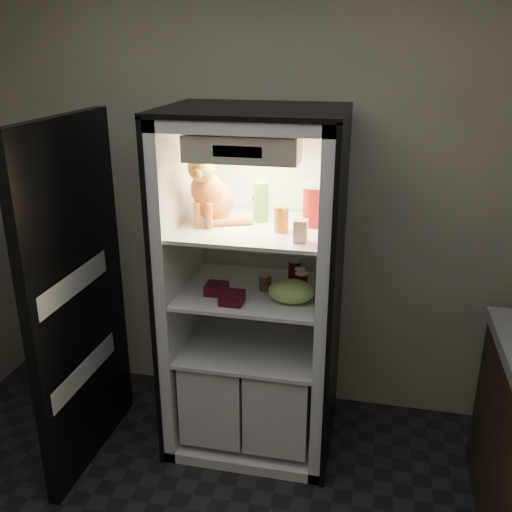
{
  "coord_description": "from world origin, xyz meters",
  "views": [
    {
      "loc": [
        0.6,
        -1.37,
        2.16
      ],
      "look_at": [
        0.02,
        1.32,
        1.13
      ],
      "focal_mm": 40.0,
      "sensor_mm": 36.0,
      "label": 1
    }
  ],
  "objects_px": {
    "mayo_tub": "(260,208)",
    "cream_carton": "(301,231)",
    "grape_bag": "(291,291)",
    "salsa_jar": "(281,219)",
    "berry_box_left": "(216,289)",
    "condiment_jar": "(265,282)",
    "soda_can_a": "(294,271)",
    "berry_box_right": "(232,298)",
    "tabby_cat": "(211,193)",
    "soda_can_b": "(300,279)",
    "parmesan_shaker": "(261,202)",
    "pepper_jar": "(315,205)",
    "refrigerator": "(255,309)",
    "soda_can_c": "(301,284)"
  },
  "relations": [
    {
      "from": "refrigerator",
      "to": "berry_box_right",
      "type": "height_order",
      "value": "refrigerator"
    },
    {
      "from": "parmesan_shaker",
      "to": "grape_bag",
      "type": "bearing_deg",
      "value": -46.33
    },
    {
      "from": "pepper_jar",
      "to": "soda_can_a",
      "type": "bearing_deg",
      "value": 150.36
    },
    {
      "from": "tabby_cat",
      "to": "cream_carton",
      "type": "distance_m",
      "value": 0.55
    },
    {
      "from": "soda_can_b",
      "to": "grape_bag",
      "type": "height_order",
      "value": "same"
    },
    {
      "from": "refrigerator",
      "to": "cream_carton",
      "type": "relative_size",
      "value": 17.5
    },
    {
      "from": "salsa_jar",
      "to": "cream_carton",
      "type": "height_order",
      "value": "salsa_jar"
    },
    {
      "from": "mayo_tub",
      "to": "pepper_jar",
      "type": "height_order",
      "value": "pepper_jar"
    },
    {
      "from": "refrigerator",
      "to": "salsa_jar",
      "type": "distance_m",
      "value": 0.6
    },
    {
      "from": "refrigerator",
      "to": "cream_carton",
      "type": "height_order",
      "value": "refrigerator"
    },
    {
      "from": "soda_can_a",
      "to": "berry_box_right",
      "type": "relative_size",
      "value": 1.09
    },
    {
      "from": "soda_can_b",
      "to": "berry_box_left",
      "type": "height_order",
      "value": "soda_can_b"
    },
    {
      "from": "tabby_cat",
      "to": "salsa_jar",
      "type": "xyz_separation_m",
      "value": [
        0.38,
        -0.08,
        -0.09
      ]
    },
    {
      "from": "mayo_tub",
      "to": "cream_carton",
      "type": "height_order",
      "value": "mayo_tub"
    },
    {
      "from": "cream_carton",
      "to": "berry_box_right",
      "type": "bearing_deg",
      "value": 179.38
    },
    {
      "from": "tabby_cat",
      "to": "parmesan_shaker",
      "type": "relative_size",
      "value": 1.96
    },
    {
      "from": "cream_carton",
      "to": "grape_bag",
      "type": "relative_size",
      "value": 0.46
    },
    {
      "from": "salsa_jar",
      "to": "soda_can_a",
      "type": "xyz_separation_m",
      "value": [
        0.04,
        0.2,
        -0.35
      ]
    },
    {
      "from": "mayo_tub",
      "to": "soda_can_b",
      "type": "relative_size",
      "value": 1.03
    },
    {
      "from": "cream_carton",
      "to": "soda_can_c",
      "type": "distance_m",
      "value": 0.38
    },
    {
      "from": "soda_can_b",
      "to": "berry_box_right",
      "type": "relative_size",
      "value": 1.03
    },
    {
      "from": "soda_can_a",
      "to": "berry_box_left",
      "type": "bearing_deg",
      "value": -147.62
    },
    {
      "from": "condiment_jar",
      "to": "berry_box_right",
      "type": "bearing_deg",
      "value": -123.25
    },
    {
      "from": "parmesan_shaker",
      "to": "salsa_jar",
      "type": "relative_size",
      "value": 1.61
    },
    {
      "from": "mayo_tub",
      "to": "cream_carton",
      "type": "distance_m",
      "value": 0.42
    },
    {
      "from": "parmesan_shaker",
      "to": "pepper_jar",
      "type": "height_order",
      "value": "pepper_jar"
    },
    {
      "from": "grape_bag",
      "to": "tabby_cat",
      "type": "bearing_deg",
      "value": 162.61
    },
    {
      "from": "pepper_jar",
      "to": "grape_bag",
      "type": "height_order",
      "value": "pepper_jar"
    },
    {
      "from": "berry_box_right",
      "to": "condiment_jar",
      "type": "bearing_deg",
      "value": 56.75
    },
    {
      "from": "pepper_jar",
      "to": "soda_can_c",
      "type": "height_order",
      "value": "pepper_jar"
    },
    {
      "from": "condiment_jar",
      "to": "refrigerator",
      "type": "bearing_deg",
      "value": 140.69
    },
    {
      "from": "salsa_jar",
      "to": "soda_can_a",
      "type": "bearing_deg",
      "value": 77.79
    },
    {
      "from": "tabby_cat",
      "to": "soda_can_b",
      "type": "relative_size",
      "value": 3.42
    },
    {
      "from": "soda_can_b",
      "to": "berry_box_right",
      "type": "height_order",
      "value": "soda_can_b"
    },
    {
      "from": "berry_box_left",
      "to": "berry_box_right",
      "type": "height_order",
      "value": "berry_box_right"
    },
    {
      "from": "pepper_jar",
      "to": "soda_can_b",
      "type": "distance_m",
      "value": 0.41
    },
    {
      "from": "salsa_jar",
      "to": "soda_can_a",
      "type": "height_order",
      "value": "salsa_jar"
    },
    {
      "from": "mayo_tub",
      "to": "condiment_jar",
      "type": "distance_m",
      "value": 0.39
    },
    {
      "from": "grape_bag",
      "to": "berry_box_right",
      "type": "bearing_deg",
      "value": -165.37
    },
    {
      "from": "salsa_jar",
      "to": "berry_box_left",
      "type": "relative_size",
      "value": 1.18
    },
    {
      "from": "parmesan_shaker",
      "to": "soda_can_c",
      "type": "relative_size",
      "value": 1.7
    },
    {
      "from": "soda_can_c",
      "to": "grape_bag",
      "type": "distance_m",
      "value": 0.1
    },
    {
      "from": "pepper_jar",
      "to": "refrigerator",
      "type": "bearing_deg",
      "value": -176.62
    },
    {
      "from": "salsa_jar",
      "to": "pepper_jar",
      "type": "height_order",
      "value": "pepper_jar"
    },
    {
      "from": "parmesan_shaker",
      "to": "soda_can_c",
      "type": "bearing_deg",
      "value": -25.98
    },
    {
      "from": "mayo_tub",
      "to": "condiment_jar",
      "type": "bearing_deg",
      "value": -66.05
    },
    {
      "from": "berry_box_left",
      "to": "berry_box_right",
      "type": "distance_m",
      "value": 0.14
    },
    {
      "from": "cream_carton",
      "to": "soda_can_b",
      "type": "height_order",
      "value": "cream_carton"
    },
    {
      "from": "pepper_jar",
      "to": "condiment_jar",
      "type": "bearing_deg",
      "value": -163.03
    },
    {
      "from": "mayo_tub",
      "to": "pepper_jar",
      "type": "relative_size",
      "value": 0.56
    }
  ]
}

